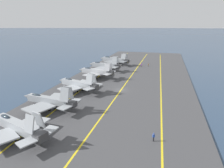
{
  "coord_description": "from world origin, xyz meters",
  "views": [
    {
      "loc": [
        -59.16,
        -13.17,
        20.71
      ],
      "look_at": [
        -2.45,
        2.36,
        2.9
      ],
      "focal_mm": 32.0,
      "sensor_mm": 36.0,
      "label": 1
    }
  ],
  "objects": [
    {
      "name": "carrier_deck",
      "position": [
        0.0,
        0.0,
        0.2
      ],
      "size": [
        180.72,
        45.23,
        0.4
      ],
      "primitive_type": "cube",
      "color": "#424244",
      "rests_on": "ground"
    },
    {
      "name": "parked_jet_fifth",
      "position": [
        24.58,
        13.13,
        2.91
      ],
      "size": [
        14.21,
        15.16,
        6.76
      ],
      "color": "#93999E",
      "rests_on": "carrier_deck"
    },
    {
      "name": "parked_jet_third",
      "position": [
        -4.44,
        12.86,
        2.73
      ],
      "size": [
        13.68,
        15.75,
        6.27
      ],
      "color": "#9EA3A8",
      "rests_on": "carrier_deck"
    },
    {
      "name": "parked_jet_sixth",
      "position": [
        39.55,
        12.64,
        2.88
      ],
      "size": [
        12.54,
        17.43,
        6.04
      ],
      "color": "gray",
      "rests_on": "carrier_deck"
    },
    {
      "name": "parked_jet_nearest",
      "position": [
        -32.12,
        12.21,
        2.69
      ],
      "size": [
        11.8,
        15.48,
        6.13
      ],
      "color": "#9EA3A8",
      "rests_on": "carrier_deck"
    },
    {
      "name": "crew_purple_vest",
      "position": [
        36.7,
        -1.76,
        1.36
      ],
      "size": [
        0.45,
        0.45,
        1.75
      ],
      "color": "#383328",
      "rests_on": "carrier_deck"
    },
    {
      "name": "ground_plane",
      "position": [
        0.0,
        0.0,
        0.0
      ],
      "size": [
        2000.0,
        2000.0,
        0.0
      ],
      "primitive_type": "plane",
      "color": "#2D425B"
    },
    {
      "name": "parked_jet_second",
      "position": [
        -18.95,
        13.87,
        2.6
      ],
      "size": [
        14.21,
        15.99,
        6.32
      ],
      "color": "#93999E",
      "rests_on": "carrier_deck"
    },
    {
      "name": "deck_stripe_foul_line",
      "position": [
        0.0,
        -12.44,
        0.4
      ],
      "size": [
        162.52,
        7.24,
        0.01
      ],
      "primitive_type": "cube",
      "rotation": [
        0.0,
        0.0,
        0.04
      ],
      "color": "yellow",
      "rests_on": "carrier_deck"
    },
    {
      "name": "crew_brown_vest",
      "position": [
        38.53,
        -4.96,
        1.34
      ],
      "size": [
        0.45,
        0.46,
        1.71
      ],
      "color": "#383328",
      "rests_on": "carrier_deck"
    },
    {
      "name": "deck_stripe_centerline",
      "position": [
        0.0,
        0.0,
        0.4
      ],
      "size": [
        162.65,
        0.36,
        0.01
      ],
      "primitive_type": "cube",
      "color": "yellow",
      "rests_on": "carrier_deck"
    },
    {
      "name": "crew_blue_vest",
      "position": [
        -26.86,
        -12.07,
        1.31
      ],
      "size": [
        0.38,
        0.45,
        1.66
      ],
      "color": "#232328",
      "rests_on": "carrier_deck"
    },
    {
      "name": "deck_stripe_edge_line",
      "position": [
        0.0,
        12.44,
        0.4
      ],
      "size": [
        162.64,
        2.67,
        0.01
      ],
      "primitive_type": "cube",
      "rotation": [
        0.0,
        0.0,
        0.01
      ],
      "color": "yellow",
      "rests_on": "carrier_deck"
    },
    {
      "name": "parked_jet_fourth",
      "position": [
        11.72,
        12.59,
        3.01
      ],
      "size": [
        12.82,
        15.22,
        6.17
      ],
      "color": "#A8AAAF",
      "rests_on": "carrier_deck"
    }
  ]
}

